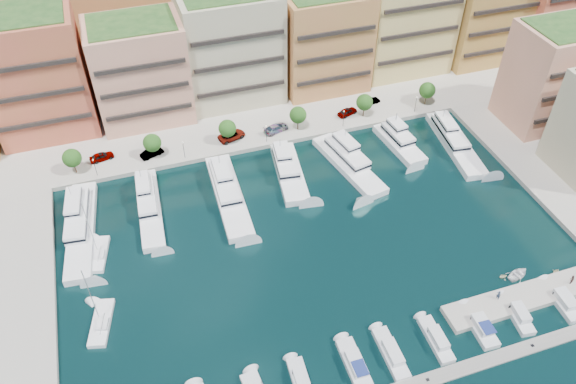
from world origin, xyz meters
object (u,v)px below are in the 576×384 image
object	(u,v)px
yacht_0	(81,224)
person_1	(572,279)
yacht_1	(149,205)
car_5	(371,101)
cruiser_3	(301,381)
yacht_3	(288,169)
tree_2	(227,128)
tree_3	(298,115)
cruiser_4	(355,365)
cruiser_7	(480,326)
lamppost_1	(183,147)
sailboat_1	(102,323)
tender_2	(518,274)
cruiser_6	(436,340)
person_0	(499,295)
yacht_6	(454,140)
lamppost_2	(266,131)
yacht_2	(227,191)
cruiser_9	(562,301)
car_2	(232,135)
yacht_4	(347,162)
sailboat_2	(99,255)
tree_0	(72,158)
lamppost_0	(94,165)
tree_4	(365,102)
lamppost_3	(344,116)
lamppost_4	(416,102)
cruiser_8	(518,315)
tree_1	(152,143)
tender_1	(503,276)
yacht_5	(398,141)
car_4	(347,112)
car_0	(102,156)
tree_5	(427,90)
car_1	(152,153)
cruiser_5	(391,354)

from	to	relation	value
yacht_0	person_1	size ratio (longest dim) A/B	14.41
yacht_1	car_5	world-z (taller)	yacht_1
cruiser_3	yacht_3	bearing A→B (deg)	73.86
tree_2	tree_3	world-z (taller)	same
cruiser_4	person_1	world-z (taller)	person_1
cruiser_7	person_1	bearing A→B (deg)	7.54
lamppost_1	sailboat_1	bearing A→B (deg)	-119.12
cruiser_7	tender_2	bearing A→B (deg)	30.39
yacht_3	cruiser_6	world-z (taller)	yacht_3
person_0	yacht_6	bearing A→B (deg)	-40.46
lamppost_2	yacht_2	bearing A→B (deg)	-132.35
tree_3	person_1	bearing A→B (deg)	-62.52
yacht_1	cruiser_9	size ratio (longest dim) A/B	2.57
car_2	person_0	distance (m)	63.47
yacht_4	tender_2	size ratio (longest dim) A/B	5.22
sailboat_2	car_5	world-z (taller)	sailboat_2
tree_0	lamppost_0	xyz separation A→B (m)	(4.00, -2.30, -0.92)
lamppost_2	tree_4	bearing A→B (deg)	5.47
yacht_0	yacht_1	bearing A→B (deg)	6.45
tree_2	cruiser_4	xyz separation A→B (m)	(4.83, -58.12, -4.17)
lamppost_3	lamppost_4	size ratio (longest dim) A/B	1.00
cruiser_8	lamppost_4	bearing A→B (deg)	78.97
tree_1	yacht_4	size ratio (longest dim) A/B	0.26
lamppost_0	yacht_2	bearing A→B (deg)	-28.87
lamppost_0	tender_1	distance (m)	79.88
yacht_4	yacht_5	bearing A→B (deg)	12.72
tender_2	car_4	xyz separation A→B (m)	(-9.55, 52.66, 1.41)
lamppost_4	sailboat_2	bearing A→B (deg)	-163.70
tree_0	cruiser_6	world-z (taller)	tree_0
lamppost_4	tender_1	bearing A→B (deg)	-99.92
car_5	tree_4	bearing A→B (deg)	127.01
tree_0	car_0	size ratio (longest dim) A/B	1.13
tree_5	tender_1	bearing A→B (deg)	-103.82
car_1	tree_3	bearing A→B (deg)	-111.88
yacht_2	yacht_3	size ratio (longest dim) A/B	1.28
cruiser_3	cruiser_6	distance (m)	22.04
cruiser_8	cruiser_9	world-z (taller)	same
tree_5	yacht_4	world-z (taller)	tree_5
car_1	person_0	bearing A→B (deg)	-159.88
tree_4	yacht_3	size ratio (longest dim) A/B	0.30
tree_2	car_5	size ratio (longest dim) A/B	1.25
cruiser_9	car_2	world-z (taller)	car_2
lamppost_2	cruiser_4	bearing A→B (deg)	-93.25
lamppost_0	car_1	distance (m)	12.06
lamppost_3	cruiser_8	xyz separation A→B (m)	(7.12, -55.78, -3.28)
tree_0	yacht_6	size ratio (longest dim) A/B	0.24
lamppost_3	person_0	bearing A→B (deg)	-83.93
tree_3	cruiser_5	xyz separation A→B (m)	(-5.23, -58.10, -4.20)
tree_4	cruiser_8	size ratio (longest dim) A/B	0.71
cruiser_6	sailboat_1	size ratio (longest dim) A/B	0.64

